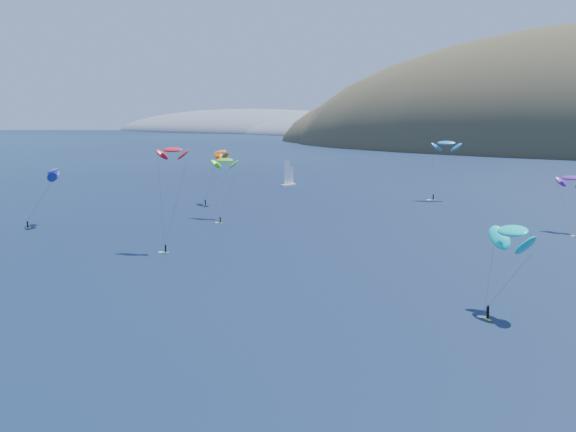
# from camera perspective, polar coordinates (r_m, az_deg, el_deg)

# --- Properties ---
(headland) EXTENTS (460.00, 250.00, 60.00)m
(headland) POSITION_cam_1_polar(r_m,az_deg,el_deg) (967.41, -1.23, 5.86)
(headland) COLOR slate
(headland) RESTS_ON ground
(sailboat) EXTENTS (9.00, 7.76, 11.08)m
(sailboat) POSITION_cam_1_polar(r_m,az_deg,el_deg) (305.84, 0.03, 2.30)
(sailboat) COLOR white
(sailboat) RESTS_ON ground
(kitesurfer_1) EXTENTS (9.42, 12.25, 18.63)m
(kitesurfer_1) POSITION_cam_1_polar(r_m,az_deg,el_deg) (252.49, -4.76, 4.57)
(kitesurfer_1) COLOR #E0F81B
(kitesurfer_1) RESTS_ON ground
(kitesurfer_3) EXTENTS (10.98, 13.16, 17.83)m
(kitesurfer_3) POSITION_cam_1_polar(r_m,az_deg,el_deg) (221.37, -4.53, 3.97)
(kitesurfer_3) COLOR #E0F81B
(kitesurfer_3) RESTS_ON ground
(kitesurfer_4) EXTENTS (10.04, 8.75, 21.04)m
(kitesurfer_4) POSITION_cam_1_polar(r_m,az_deg,el_deg) (267.26, 11.20, 5.11)
(kitesurfer_4) COLOR #E0F81B
(kitesurfer_4) RESTS_ON ground
(kitesurfer_5) EXTENTS (10.99, 12.56, 15.11)m
(kitesurfer_5) POSITION_cam_1_polar(r_m,az_deg,el_deg) (123.29, 15.68, -1.03)
(kitesurfer_5) COLOR #E0F81B
(kitesurfer_5) RESTS_ON ground
(kitesurfer_6) EXTENTS (8.76, 11.66, 15.06)m
(kitesurfer_6) POSITION_cam_1_polar(r_m,az_deg,el_deg) (208.61, 19.47, 2.57)
(kitesurfer_6) COLOR #E0F81B
(kitesurfer_6) RESTS_ON ground
(kitesurfer_9) EXTENTS (7.57, 7.68, 23.24)m
(kitesurfer_9) POSITION_cam_1_polar(r_m,az_deg,el_deg) (172.24, -8.23, 4.66)
(kitesurfer_9) COLOR #E0F81B
(kitesurfer_9) RESTS_ON ground
(kitesurfer_10) EXTENTS (9.31, 14.11, 16.53)m
(kitesurfer_10) POSITION_cam_1_polar(r_m,az_deg,el_deg) (215.15, -16.36, 3.11)
(kitesurfer_10) COLOR #E0F81B
(kitesurfer_10) RESTS_ON ground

